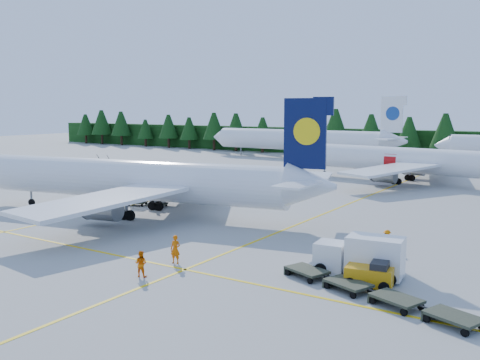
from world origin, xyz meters
The scene contains 16 objects.
ground centered at (0.00, 0.00, 0.00)m, with size 320.00×320.00×0.00m, color #9D9D98.
taxi_stripe_a centered at (-14.00, 20.00, 0.01)m, with size 0.25×120.00×0.01m, color yellow.
taxi_stripe_b centered at (6.00, 20.00, 0.01)m, with size 0.25×120.00×0.01m, color yellow.
taxi_stripe_cross centered at (0.00, -6.00, 0.01)m, with size 80.00×0.25×0.01m, color yellow.
treeline_hedge centered at (0.00, 82.00, 3.00)m, with size 220.00×4.00×6.00m, color black.
airliner_navy centered at (-11.24, 5.61, 3.47)m, with size 39.31×32.05×11.53m.
airliner_red centered at (4.16, 44.20, 3.18)m, with size 36.37×29.77×10.59m.
airliner_far_left centered at (-24.90, 68.68, 4.02)m, with size 44.06×4.99×12.82m.
airstairs centered at (-23.43, 13.87, 0.80)m, with size 4.19×5.68×3.69m.
service_truck centered at (16.19, -1.01, 1.32)m, with size 5.72×2.60×2.67m.
baggage_tug centered at (17.51, -2.58, 0.73)m, with size 2.99×1.92×1.49m.
dolly_train centered at (18.26, -4.56, 0.49)m, with size 12.47×5.45×0.15m.
uld_pair centered at (-11.99, 9.90, 1.02)m, with size 4.89×2.60×1.52m.
crew_a centered at (4.52, -5.20, 0.99)m, with size 0.72×0.47×1.98m, color #D65B04.
crew_b centered at (4.56, -8.67, 0.85)m, with size 0.82×0.64×1.69m, color #EB6504.
crew_c centered at (15.79, 5.98, 0.80)m, with size 0.66×0.45×1.60m, color orange.
Camera 1 is at (27.78, -32.93, 10.70)m, focal length 40.00 mm.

